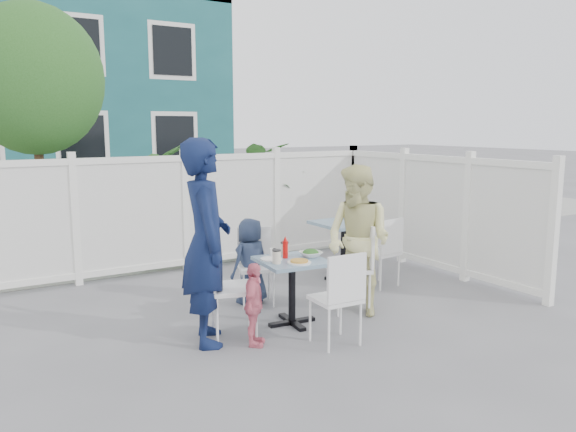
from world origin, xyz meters
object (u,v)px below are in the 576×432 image
main_table (292,274)px  chair_back (256,259)px  chair_near (340,292)px  chair_left (224,279)px  boy (251,261)px  man (206,242)px  toddler (254,305)px  spare_table (344,235)px  woman (358,240)px  chair_right (356,260)px

main_table → chair_back: size_ratio=0.81×
main_table → chair_near: bearing=-84.8°
chair_left → chair_back: size_ratio=1.15×
chair_near → boy: size_ratio=0.90×
chair_left → man: man is taller
boy → toddler: 1.26m
toddler → spare_table: bearing=-18.6°
main_table → woman: 0.83m
spare_table → toddler: (-2.11, -1.46, -0.19)m
chair_near → man: bearing=145.6°
chair_left → man: bearing=-73.2°
chair_back → spare_table: bearing=-148.0°
chair_back → chair_near: chair_near is taller
main_table → toddler: size_ratio=0.90×
spare_table → woman: woman is taller
main_table → toddler: bearing=-152.9°
main_table → boy: bearing=92.9°
main_table → chair_back: chair_back is taller
chair_right → boy: boy is taller
man → chair_left: bearing=-73.3°
chair_left → toddler: (0.15, -0.31, -0.18)m
toddler → main_table: bearing=-26.2°
chair_right → toddler: (-1.43, -0.34, -0.17)m
main_table → toddler: toddler is taller
chair_left → man: size_ratio=0.52×
chair_left → main_table: bearing=106.9°
chair_left → chair_back: (0.77, 0.82, -0.08)m
chair_near → toddler: 0.79m
main_table → spare_table: (1.51, 1.15, 0.06)m
chair_back → toddler: 1.30m
main_table → boy: size_ratio=0.71×
spare_table → toddler: size_ratio=0.97×
man → woman: (1.70, -0.08, -0.15)m
chair_left → chair_right: (1.57, 0.02, -0.02)m
chair_right → woman: (-0.05, -0.10, 0.24)m
chair_back → chair_near: 1.55m
chair_right → woman: 0.27m
chair_right → chair_near: (-0.77, -0.76, -0.04)m
woman → man: bearing=-106.3°
chair_left → chair_back: chair_left is taller
chair_back → woman: woman is taller
chair_right → toddler: size_ratio=1.23×
chair_left → man: (-0.17, 0.00, 0.38)m
woman → spare_table: bearing=135.6°
main_table → chair_near: chair_near is taller
man → spare_table: bearing=-47.3°
main_table → chair_left: bearing=179.3°
main_table → chair_near: size_ratio=0.79×
chair_left → toddler: chair_left is taller
chair_back → man: man is taller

